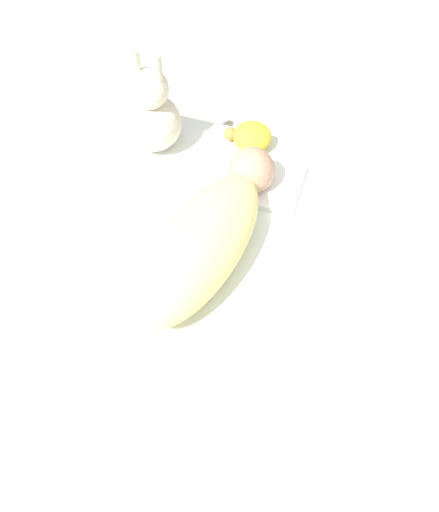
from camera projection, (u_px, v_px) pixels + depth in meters
The scene contains 7 objects.
ground_plane at pixel (236, 297), 1.40m from camera, with size 12.00×12.00×0.00m, color #B2A893.
bed_mattress at pixel (236, 285), 1.35m from camera, with size 1.54×1.07×0.13m.
burp_cloth at pixel (261, 183), 1.47m from camera, with size 0.23×0.18×0.02m.
swaddled_baby at pixel (209, 234), 1.28m from camera, with size 0.29×0.63×0.14m.
pillow at pixel (409, 211), 1.36m from camera, with size 0.36×0.33×0.09m.
bunny_plush at pixel (152, 114), 1.47m from camera, with size 0.17×0.17×0.32m.
turtle_plush at pixel (251, 137), 1.54m from camera, with size 0.15×0.12×0.08m.
Camera 1 is at (-0.17, 0.68, 1.22)m, focal length 35.00 mm.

